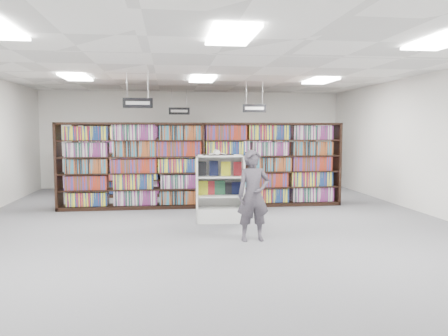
{
  "coord_description": "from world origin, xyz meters",
  "views": [
    {
      "loc": [
        -0.83,
        -8.82,
        1.92
      ],
      "look_at": [
        0.35,
        0.5,
        1.1
      ],
      "focal_mm": 35.0,
      "sensor_mm": 36.0,
      "label": 1
    }
  ],
  "objects": [
    {
      "name": "open_book",
      "position": [
        0.17,
        0.23,
        1.43
      ],
      "size": [
        0.63,
        0.38,
        0.13
      ],
      "rotation": [
        0.0,
        0.0,
        0.02
      ],
      "color": "black",
      "rests_on": "endcap_display"
    },
    {
      "name": "ceiling",
      "position": [
        0.0,
        0.0,
        3.2
      ],
      "size": [
        10.0,
        12.0,
        0.1
      ],
      "primitive_type": "cube",
      "color": "white",
      "rests_on": "wall_back"
    },
    {
      "name": "troffer_front_center",
      "position": [
        0.0,
        -3.0,
        3.16
      ],
      "size": [
        0.6,
        1.2,
        0.04
      ],
      "primitive_type": "cube",
      "color": "white",
      "rests_on": "ceiling"
    },
    {
      "name": "bookshelf_row_mid",
      "position": [
        0.0,
        4.0,
        1.05
      ],
      "size": [
        7.0,
        0.6,
        2.1
      ],
      "color": "black",
      "rests_on": "floor"
    },
    {
      "name": "wall_back",
      "position": [
        0.0,
        6.0,
        1.6
      ],
      "size": [
        10.0,
        0.1,
        3.2
      ],
      "primitive_type": "cube",
      "color": "silver",
      "rests_on": "ground"
    },
    {
      "name": "troffer_back_left",
      "position": [
        -3.0,
        2.0,
        3.16
      ],
      "size": [
        0.6,
        1.2,
        0.04
      ],
      "primitive_type": "cube",
      "color": "white",
      "rests_on": "ceiling"
    },
    {
      "name": "shopper",
      "position": [
        0.61,
        -1.48,
        0.79
      ],
      "size": [
        0.6,
        0.42,
        1.58
      ],
      "primitive_type": "imported",
      "rotation": [
        0.0,
        0.0,
        0.08
      ],
      "color": "#443F48",
      "rests_on": "floor"
    },
    {
      "name": "floor",
      "position": [
        0.0,
        0.0,
        0.0
      ],
      "size": [
        12.0,
        12.0,
        0.0
      ],
      "primitive_type": "plane",
      "color": "#4E4E52",
      "rests_on": "ground"
    },
    {
      "name": "wall_right",
      "position": [
        5.0,
        0.0,
        1.6
      ],
      "size": [
        0.1,
        12.0,
        3.2
      ],
      "primitive_type": "cube",
      "color": "silver",
      "rests_on": "ground"
    },
    {
      "name": "wall_front",
      "position": [
        0.0,
        -6.0,
        1.6
      ],
      "size": [
        10.0,
        0.1,
        3.2
      ],
      "primitive_type": "cube",
      "color": "silver",
      "rests_on": "ground"
    },
    {
      "name": "aisle_sign_center",
      "position": [
        -0.5,
        5.0,
        2.53
      ],
      "size": [
        0.65,
        0.02,
        0.8
      ],
      "color": "#B2B2B7",
      "rests_on": "ceiling"
    },
    {
      "name": "bookshelf_row_far",
      "position": [
        0.0,
        5.7,
        1.05
      ],
      "size": [
        7.0,
        0.6,
        2.1
      ],
      "color": "black",
      "rests_on": "floor"
    },
    {
      "name": "aisle_sign_left",
      "position": [
        -1.5,
        1.0,
        2.53
      ],
      "size": [
        0.65,
        0.02,
        0.8
      ],
      "color": "#B2B2B7",
      "rests_on": "ceiling"
    },
    {
      "name": "troffer_front_right",
      "position": [
        3.0,
        -3.0,
        3.16
      ],
      "size": [
        0.6,
        1.2,
        0.04
      ],
      "primitive_type": "cube",
      "color": "white",
      "rests_on": "ceiling"
    },
    {
      "name": "troffer_back_right",
      "position": [
        3.0,
        2.0,
        3.16
      ],
      "size": [
        0.6,
        1.2,
        0.04
      ],
      "primitive_type": "cube",
      "color": "white",
      "rests_on": "ceiling"
    },
    {
      "name": "bookshelf_row_near",
      "position": [
        0.0,
        2.0,
        1.05
      ],
      "size": [
        7.0,
        0.6,
        2.1
      ],
      "color": "black",
      "rests_on": "floor"
    },
    {
      "name": "endcap_display",
      "position": [
        0.22,
        0.19,
        0.47
      ],
      "size": [
        1.02,
        0.55,
        1.4
      ],
      "rotation": [
        0.0,
        0.0,
        -0.05
      ],
      "color": "silver",
      "rests_on": "floor"
    },
    {
      "name": "troffer_back_center",
      "position": [
        0.0,
        2.0,
        3.16
      ],
      "size": [
        0.6,
        1.2,
        0.04
      ],
      "primitive_type": "cube",
      "color": "white",
      "rests_on": "ceiling"
    },
    {
      "name": "aisle_sign_right",
      "position": [
        1.5,
        3.0,
        2.53
      ],
      "size": [
        0.65,
        0.02,
        0.8
      ],
      "color": "#B2B2B7",
      "rests_on": "ceiling"
    }
  ]
}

